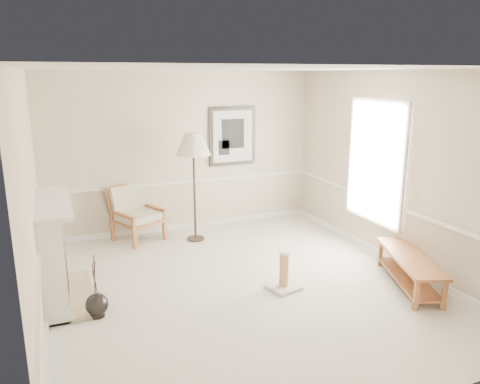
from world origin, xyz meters
The scene contains 8 objects.
ground centered at (0.00, 0.00, 0.00)m, with size 5.50×5.50×0.00m, color silver.
room centered at (0.14, 0.08, 1.87)m, with size 5.04×5.54×2.92m.
fireplace centered at (-2.34, 0.60, 0.64)m, with size 0.64×1.64×1.31m.
floor_vase centered at (-1.91, -0.09, 0.15)m, with size 0.27×0.27×0.80m.
armchair centered at (-0.99, 2.50, 0.52)m, with size 0.98×1.01×0.96m.
floor_lamp centered at (-0.02, 2.05, 1.65)m, with size 0.73×0.73×1.89m.
bench centered at (2.15, -0.84, 0.29)m, with size 0.97×1.59×0.44m.
scratching_post centered at (0.51, -0.29, 0.17)m, with size 0.46×0.46×0.54m.
Camera 1 is at (-2.26, -5.46, 2.84)m, focal length 35.00 mm.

